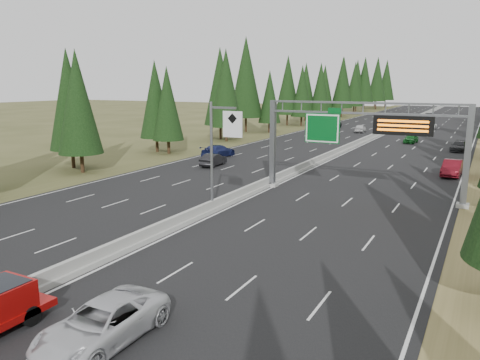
# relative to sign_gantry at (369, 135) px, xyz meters

# --- Properties ---
(road) EXTENTS (32.00, 260.00, 0.08)m
(road) POSITION_rel_sign_gantry_xyz_m (-8.92, 45.12, -5.23)
(road) COLOR black
(road) RESTS_ON ground
(shoulder_left) EXTENTS (3.60, 260.00, 0.06)m
(shoulder_left) POSITION_rel_sign_gantry_xyz_m (-26.72, 45.12, -5.24)
(shoulder_left) COLOR #3F431F
(shoulder_left) RESTS_ON ground
(median_barrier) EXTENTS (0.70, 260.00, 0.85)m
(median_barrier) POSITION_rel_sign_gantry_xyz_m (-8.92, 45.12, -4.85)
(median_barrier) COLOR #999994
(median_barrier) RESTS_ON road
(sign_gantry) EXTENTS (16.75, 0.98, 7.80)m
(sign_gantry) POSITION_rel_sign_gantry_xyz_m (0.00, 0.00, 0.00)
(sign_gantry) COLOR slate
(sign_gantry) RESTS_ON road
(hov_sign_pole) EXTENTS (2.80, 0.50, 8.00)m
(hov_sign_pole) POSITION_rel_sign_gantry_xyz_m (-8.33, -9.92, -0.54)
(hov_sign_pole) COLOR slate
(hov_sign_pole) RESTS_ON road
(tree_row_left) EXTENTS (11.64, 239.25, 18.83)m
(tree_row_left) POSITION_rel_sign_gantry_xyz_m (-31.06, 45.95, 4.08)
(tree_row_left) COLOR black
(tree_row_left) RESTS_ON ground
(silver_minivan) EXTENTS (2.52, 5.46, 1.52)m
(silver_minivan) POSITION_rel_sign_gantry_xyz_m (-3.21, -26.88, -4.43)
(silver_minivan) COLOR silver
(silver_minivan) RESTS_ON road
(car_ahead_green) EXTENTS (2.03, 4.24, 1.40)m
(car_ahead_green) POSITION_rel_sign_gantry_xyz_m (-2.22, 39.54, -4.49)
(car_ahead_green) COLOR #155F1F
(car_ahead_green) RESTS_ON road
(car_ahead_dkred) EXTENTS (1.89, 5.00, 1.63)m
(car_ahead_dkred) POSITION_rel_sign_gantry_xyz_m (5.58, 13.24, -4.37)
(car_ahead_dkred) COLOR maroon
(car_ahead_dkred) RESTS_ON road
(car_ahead_dkgrey) EXTENTS (2.33, 4.87, 1.37)m
(car_ahead_dkgrey) POSITION_rel_sign_gantry_xyz_m (5.09, 33.10, -4.50)
(car_ahead_dkgrey) COLOR black
(car_ahead_dkgrey) RESTS_ON road
(car_ahead_white) EXTENTS (2.31, 4.86, 1.34)m
(car_ahead_white) POSITION_rel_sign_gantry_xyz_m (-2.15, 64.70, -4.52)
(car_ahead_white) COLOR silver
(car_ahead_white) RESTS_ON road
(car_ahead_far) EXTENTS (1.97, 4.86, 1.65)m
(car_ahead_far) POSITION_rel_sign_gantry_xyz_m (-6.07, 95.49, -4.36)
(car_ahead_far) COLOR black
(car_ahead_far) RESTS_ON road
(car_onc_near) EXTENTS (1.85, 4.41, 1.42)m
(car_onc_near) POSITION_rel_sign_gantry_xyz_m (-19.00, 6.94, -4.48)
(car_onc_near) COLOR black
(car_onc_near) RESTS_ON road
(car_onc_blue) EXTENTS (2.57, 5.63, 1.60)m
(car_onc_blue) POSITION_rel_sign_gantry_xyz_m (-21.78, 12.75, -4.39)
(car_onc_blue) COLOR navy
(car_onc_blue) RESTS_ON road
(car_onc_white) EXTENTS (2.16, 4.58, 1.51)m
(car_onc_white) POSITION_rel_sign_gantry_xyz_m (-13.43, 52.51, -4.43)
(car_onc_white) COLOR silver
(car_onc_white) RESTS_ON road
(car_onc_far) EXTENTS (2.78, 5.90, 1.63)m
(car_onc_far) POSITION_rel_sign_gantry_xyz_m (-20.81, 58.63, -4.37)
(car_onc_far) COLOR black
(car_onc_far) RESTS_ON road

